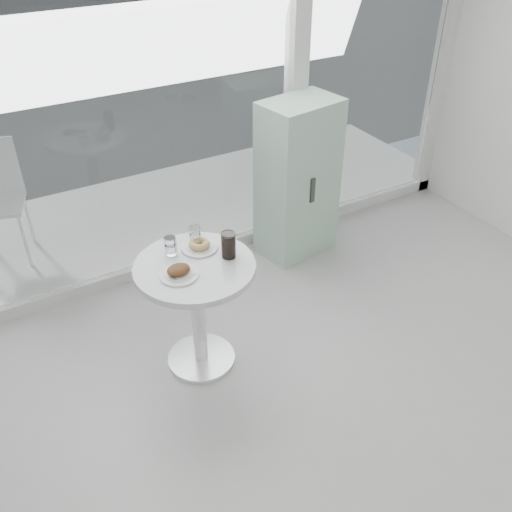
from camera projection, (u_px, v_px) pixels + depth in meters
storefront at (195, 43)px, 3.81m from camera, size 5.00×0.14×3.00m
main_table at (197, 294)px, 3.45m from camera, size 0.72×0.72×0.77m
patio_deck at (162, 211)px, 5.31m from camera, size 5.60×1.60×0.05m
mint_cabinet at (298, 180)px, 4.50m from camera, size 0.65×0.48×1.28m
plate_fritter at (179, 271)px, 3.22m from camera, size 0.23×0.23×0.07m
plate_donut at (199, 246)px, 3.45m from camera, size 0.22×0.22×0.05m
water_tumbler_a at (171, 247)px, 3.38m from camera, size 0.07×0.07×0.12m
water_tumbler_b at (195, 236)px, 3.48m from camera, size 0.07×0.07×0.12m
cola_glass at (229, 245)px, 3.35m from camera, size 0.09×0.09×0.17m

